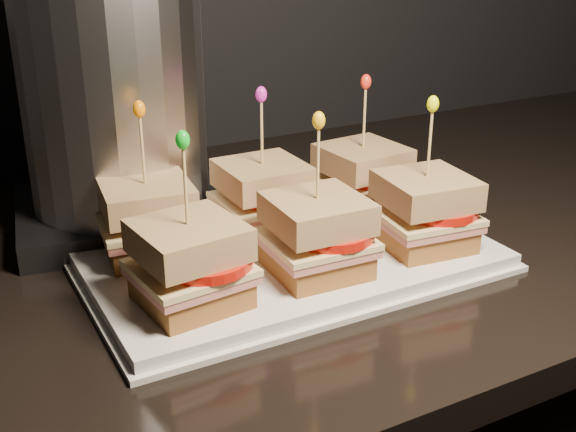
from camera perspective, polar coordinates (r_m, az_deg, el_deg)
name	(u,v)px	position (r m, az deg, el deg)	size (l,w,h in m)	color
granite_slab	(479,197)	(1.02, 14.84, 1.43)	(2.62, 0.71, 0.03)	black
platter	(288,257)	(0.76, 0.00, -3.22)	(0.41, 0.25, 0.02)	silver
platter_rim	(288,262)	(0.76, 0.00, -3.63)	(0.42, 0.26, 0.01)	silver
sandwich_0_bread_bot	(150,243)	(0.75, -10.85, -2.07)	(0.09, 0.09, 0.02)	brown
sandwich_0_ham	(149,228)	(0.74, -10.94, -0.97)	(0.09, 0.09, 0.01)	#B2534C
sandwich_0_cheese	(148,222)	(0.74, -10.98, -0.47)	(0.10, 0.09, 0.01)	beige
sandwich_0_tomato	(161,215)	(0.74, -10.00, 0.08)	(0.09, 0.09, 0.01)	red
sandwich_0_bread_top	(146,197)	(0.73, -11.14, 1.46)	(0.09, 0.09, 0.03)	#5F290D
sandwich_0_pick	(143,154)	(0.72, -11.40, 4.79)	(0.00, 0.00, 0.09)	tan
sandwich_0_frill	(139,109)	(0.71, -11.68, 8.28)	(0.01, 0.01, 0.02)	orange
sandwich_1_bread_bot	(263,219)	(0.79, -1.99, -0.26)	(0.09, 0.09, 0.02)	brown
sandwich_1_ham	(263,206)	(0.79, -2.00, 0.80)	(0.09, 0.09, 0.01)	#B2534C
sandwich_1_cheese	(263,200)	(0.79, -2.01, 1.27)	(0.10, 0.09, 0.01)	beige
sandwich_1_tomato	(275,193)	(0.78, -1.03, 1.80)	(0.09, 0.09, 0.01)	red
sandwich_1_bread_top	(262,177)	(0.78, -2.04, 3.11)	(0.09, 0.09, 0.03)	#5F290D
sandwich_1_pick	(262,137)	(0.76, -2.08, 6.29)	(0.00, 0.00, 0.09)	tan
sandwich_1_frill	(261,94)	(0.75, -2.13, 9.59)	(0.01, 0.01, 0.02)	#CF20B1
sandwich_2_bread_bot	(361,199)	(0.85, 5.79, 1.34)	(0.09, 0.09, 0.02)	brown
sandwich_2_ham	(362,187)	(0.85, 5.83, 2.33)	(0.09, 0.09, 0.01)	#B2534C
sandwich_2_cheese	(362,181)	(0.85, 5.85, 2.77)	(0.10, 0.09, 0.01)	beige
sandwich_2_tomato	(374,175)	(0.85, 6.77, 3.26)	(0.09, 0.09, 0.01)	red
sandwich_2_bread_top	(363,159)	(0.84, 5.92, 4.50)	(0.09, 0.09, 0.03)	#5F290D
sandwich_2_pick	(364,121)	(0.83, 6.05, 7.45)	(0.00, 0.00, 0.09)	tan
sandwich_2_frill	(366,82)	(0.81, 6.18, 10.51)	(0.01, 0.01, 0.02)	red
sandwich_3_bread_bot	(191,290)	(0.65, -7.64, -5.85)	(0.09, 0.09, 0.02)	brown
sandwich_3_ham	(190,275)	(0.64, -7.71, -4.62)	(0.09, 0.09, 0.01)	#B2534C
sandwich_3_cheese	(190,268)	(0.64, -7.75, -4.06)	(0.10, 0.09, 0.01)	beige
sandwich_3_tomato	(205,260)	(0.64, -6.58, -3.45)	(0.09, 0.09, 0.01)	red
sandwich_3_bread_top	(188,240)	(0.63, -7.87, -1.88)	(0.09, 0.09, 0.03)	#5F290D
sandwich_3_pick	(186,191)	(0.61, -8.09, 1.93)	(0.00, 0.00, 0.09)	tan
sandwich_3_frill	(183,140)	(0.60, -8.33, 5.97)	(0.01, 0.01, 0.02)	#10B01B
sandwich_4_bread_bot	(316,260)	(0.70, 2.26, -3.51)	(0.09, 0.09, 0.02)	brown
sandwich_4_ham	(317,245)	(0.69, 2.28, -2.34)	(0.09, 0.09, 0.01)	#B2534C
sandwich_4_cheese	(317,239)	(0.69, 2.28, -1.81)	(0.10, 0.09, 0.01)	beige
sandwich_4_tomato	(331,231)	(0.69, 3.41, -1.23)	(0.09, 0.09, 0.01)	red
sandwich_4_bread_top	(317,213)	(0.68, 2.32, 0.24)	(0.09, 0.09, 0.03)	#5F290D
sandwich_4_pick	(318,168)	(0.66, 2.38, 3.81)	(0.00, 0.00, 0.09)	tan
sandwich_4_frill	(319,120)	(0.65, 2.44, 7.56)	(0.01, 0.01, 0.02)	#EAB00E
sandwich_5_bread_bot	(423,234)	(0.77, 10.59, -1.44)	(0.09, 0.09, 0.02)	brown
sandwich_5_ham	(424,221)	(0.76, 10.68, -0.36)	(0.09, 0.09, 0.01)	#B2534C
sandwich_5_cheese	(424,214)	(0.76, 10.71, 0.13)	(0.10, 0.09, 0.01)	beige
sandwich_5_tomato	(438,208)	(0.76, 11.74, 0.66)	(0.09, 0.09, 0.01)	red
sandwich_5_bread_top	(426,190)	(0.75, 10.86, 2.02)	(0.09, 0.09, 0.03)	#5F290D
sandwich_5_pick	(429,148)	(0.74, 11.11, 5.28)	(0.00, 0.00, 0.09)	tan
sandwich_5_frill	(433,104)	(0.72, 11.38, 8.68)	(0.01, 0.01, 0.02)	#EAF503
appliance_base	(125,212)	(0.87, -12.77, 0.27)	(0.24, 0.20, 0.03)	#262628
appliance_body	(113,91)	(0.83, -13.64, 9.60)	(0.20, 0.20, 0.26)	silver
appliance	(114,95)	(0.83, -13.61, 9.27)	(0.24, 0.20, 0.31)	silver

